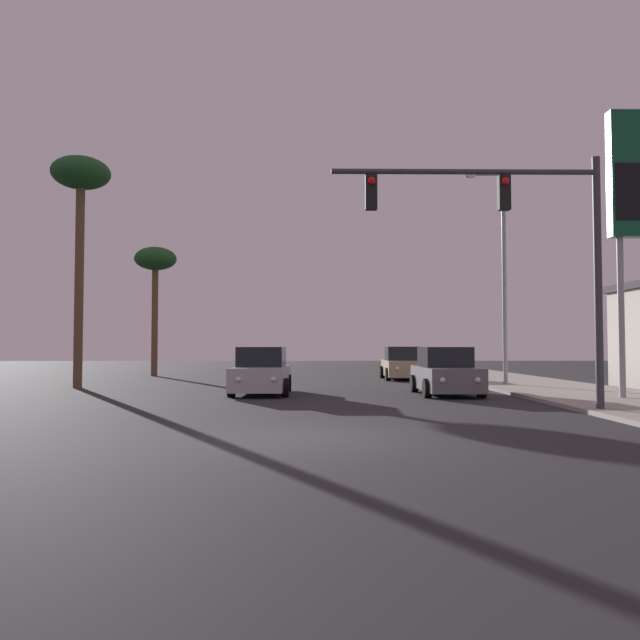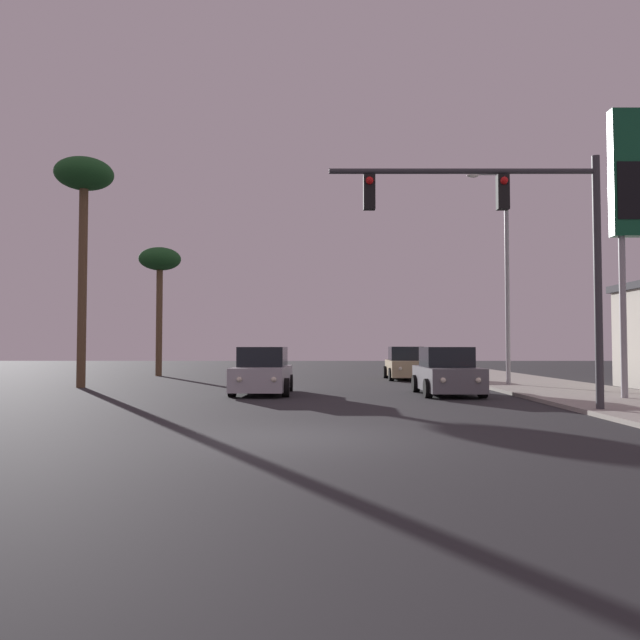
{
  "view_description": "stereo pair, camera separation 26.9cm",
  "coord_description": "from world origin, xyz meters",
  "px_view_note": "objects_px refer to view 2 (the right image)",
  "views": [
    {
      "loc": [
        0.08,
        -11.74,
        1.72
      ],
      "look_at": [
        0.41,
        12.2,
        2.71
      ],
      "focal_mm": 35.0,
      "sensor_mm": 36.0,
      "label": 1
    },
    {
      "loc": [
        0.35,
        -11.74,
        1.72
      ],
      "look_at": [
        0.41,
        12.2,
        2.71
      ],
      "focal_mm": 35.0,
      "sensor_mm": 36.0,
      "label": 2
    }
  ],
  "objects_px": {
    "palm_tree_mid": "(158,265)",
    "car_silver": "(261,373)",
    "traffic_light_mast": "(519,229)",
    "palm_tree_near": "(82,188)",
    "street_lamp": "(502,265)",
    "car_grey": "(445,373)",
    "car_tan": "(404,365)"
  },
  "relations": [
    {
      "from": "palm_tree_mid",
      "to": "palm_tree_near",
      "type": "bearing_deg",
      "value": -93.52
    },
    {
      "from": "car_tan",
      "to": "traffic_light_mast",
      "type": "bearing_deg",
      "value": 94.02
    },
    {
      "from": "palm_tree_near",
      "to": "car_grey",
      "type": "bearing_deg",
      "value": -14.85
    },
    {
      "from": "traffic_light_mast",
      "to": "street_lamp",
      "type": "bearing_deg",
      "value": 75.73
    },
    {
      "from": "palm_tree_mid",
      "to": "palm_tree_near",
      "type": "distance_m",
      "value": 10.2
    },
    {
      "from": "traffic_light_mast",
      "to": "palm_tree_near",
      "type": "bearing_deg",
      "value": 146.67
    },
    {
      "from": "car_grey",
      "to": "car_tan",
      "type": "bearing_deg",
      "value": -89.89
    },
    {
      "from": "car_grey",
      "to": "palm_tree_near",
      "type": "relative_size",
      "value": 0.45
    },
    {
      "from": "car_silver",
      "to": "car_grey",
      "type": "height_order",
      "value": "same"
    },
    {
      "from": "car_silver",
      "to": "traffic_light_mast",
      "type": "xyz_separation_m",
      "value": [
        7.2,
        -6.46,
        3.95
      ]
    },
    {
      "from": "palm_tree_mid",
      "to": "car_silver",
      "type": "bearing_deg",
      "value": -61.79
    },
    {
      "from": "palm_tree_near",
      "to": "traffic_light_mast",
      "type": "bearing_deg",
      "value": -33.33
    },
    {
      "from": "car_silver",
      "to": "traffic_light_mast",
      "type": "relative_size",
      "value": 0.62
    },
    {
      "from": "palm_tree_mid",
      "to": "palm_tree_near",
      "type": "height_order",
      "value": "palm_tree_near"
    },
    {
      "from": "car_grey",
      "to": "street_lamp",
      "type": "relative_size",
      "value": 0.48
    },
    {
      "from": "traffic_light_mast",
      "to": "street_lamp",
      "type": "height_order",
      "value": "street_lamp"
    },
    {
      "from": "car_grey",
      "to": "traffic_light_mast",
      "type": "xyz_separation_m",
      "value": [
        0.68,
        -6.07,
        3.95
      ]
    },
    {
      "from": "car_tan",
      "to": "car_silver",
      "type": "relative_size",
      "value": 1.0
    },
    {
      "from": "traffic_light_mast",
      "to": "car_silver",
      "type": "bearing_deg",
      "value": 138.09
    },
    {
      "from": "car_grey",
      "to": "street_lamp",
      "type": "distance_m",
      "value": 6.79
    },
    {
      "from": "traffic_light_mast",
      "to": "street_lamp",
      "type": "distance_m",
      "value": 10.46
    },
    {
      "from": "car_grey",
      "to": "traffic_light_mast",
      "type": "bearing_deg",
      "value": 96.18
    },
    {
      "from": "traffic_light_mast",
      "to": "palm_tree_mid",
      "type": "relative_size",
      "value": 0.94
    },
    {
      "from": "palm_tree_mid",
      "to": "traffic_light_mast",
      "type": "bearing_deg",
      "value": -54.09
    },
    {
      "from": "car_tan",
      "to": "palm_tree_mid",
      "type": "height_order",
      "value": "palm_tree_mid"
    },
    {
      "from": "car_silver",
      "to": "street_lamp",
      "type": "distance_m",
      "value": 11.31
    },
    {
      "from": "car_silver",
      "to": "palm_tree_mid",
      "type": "height_order",
      "value": "palm_tree_mid"
    },
    {
      "from": "car_silver",
      "to": "car_grey",
      "type": "relative_size",
      "value": 1.01
    },
    {
      "from": "car_silver",
      "to": "street_lamp",
      "type": "height_order",
      "value": "street_lamp"
    },
    {
      "from": "palm_tree_mid",
      "to": "car_tan",
      "type": "bearing_deg",
      "value": -15.35
    },
    {
      "from": "car_tan",
      "to": "traffic_light_mast",
      "type": "relative_size",
      "value": 0.62
    },
    {
      "from": "car_grey",
      "to": "palm_tree_mid",
      "type": "bearing_deg",
      "value": -45.43
    }
  ]
}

